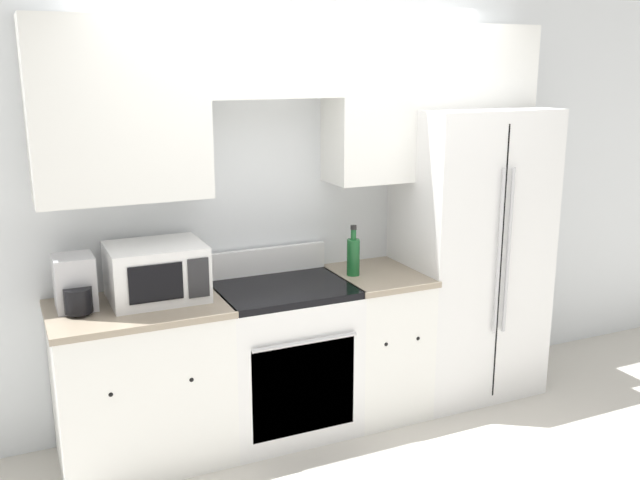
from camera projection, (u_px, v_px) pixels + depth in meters
ground_plane at (342, 442)px, 4.18m from camera, size 12.00×12.00×0.00m
wall_back at (304, 164)px, 4.32m from camera, size 8.00×0.39×2.60m
lower_cabinets_left at (142, 383)px, 3.91m from camera, size 0.93×0.64×0.90m
lower_cabinets_right at (376, 341)px, 4.50m from camera, size 0.51×0.64×0.90m
oven_range at (284, 357)px, 4.24m from camera, size 0.77×0.65×1.06m
refrigerator at (466, 252)px, 4.70m from camera, size 0.90×0.74×1.89m
microwave at (156, 272)px, 3.88m from camera, size 0.51×0.43×0.31m
bottle at (353, 256)px, 4.32m from camera, size 0.08×0.08×0.31m
electric_kettle at (75, 285)px, 3.71m from camera, size 0.20×0.30×0.29m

